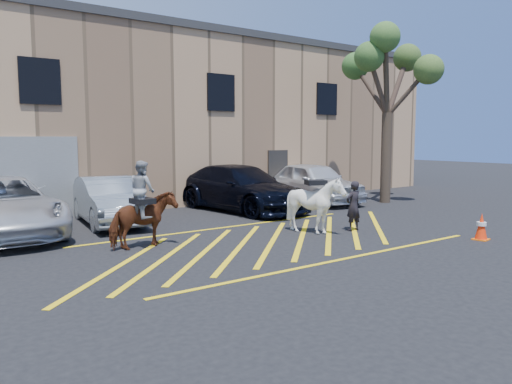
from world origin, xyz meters
TOP-DOWN VIEW (x-y plane):
  - ground at (0.00, 0.00)m, footprint 90.00×90.00m
  - car_white_pickup at (-5.71, 4.80)m, footprint 2.83×6.04m
  - car_silver_sedan at (-2.54, 4.98)m, footprint 2.14×4.75m
  - car_blue_suv at (2.57, 4.91)m, footprint 3.00×6.13m
  - car_white_suv at (6.43, 5.05)m, footprint 2.51×5.24m
  - handler at (2.91, -0.48)m, footprint 0.54×0.36m
  - warehouse at (-0.01, 11.99)m, footprint 32.42×10.20m
  - hatching_zone at (-0.00, -0.30)m, footprint 12.60×5.12m
  - mounted_bay at (-3.10, 0.99)m, footprint 1.74×0.94m
  - saddled_white at (1.71, -0.13)m, footprint 1.85×1.93m
  - traffic_cone at (4.71, -3.48)m, footprint 0.43×0.43m
  - tree at (8.87, 3.21)m, footprint 3.99×4.37m

SIDE VIEW (x-z plane):
  - ground at x=0.00m, z-range 0.00..0.00m
  - hatching_zone at x=0.00m, z-range 0.00..0.01m
  - traffic_cone at x=4.71m, z-range 0.00..0.73m
  - handler at x=2.91m, z-range 0.00..1.48m
  - car_silver_sedan at x=-2.54m, z-range 0.00..1.51m
  - car_white_pickup at x=-5.71m, z-range 0.00..1.67m
  - saddled_white at x=1.71m, z-range 0.01..1.67m
  - car_blue_suv at x=2.57m, z-range 0.00..1.72m
  - car_white_suv at x=6.43m, z-range 0.00..1.73m
  - mounted_bay at x=-3.10m, z-range -0.21..1.99m
  - warehouse at x=-0.01m, z-range 0.00..7.30m
  - tree at x=8.87m, z-range 2.04..9.35m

